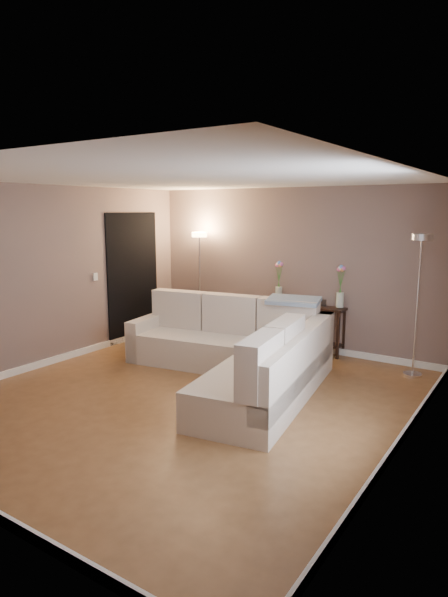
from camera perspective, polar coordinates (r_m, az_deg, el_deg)
The scene contains 21 objects.
floor at distance 6.21m, azimuth -4.15°, elevation -11.20°, with size 5.00×5.50×0.01m, color brown.
ceiling at distance 5.79m, azimuth -4.49°, elevation 13.61°, with size 5.00×5.50×0.01m, color white.
wall_back at distance 8.20m, azimuth 7.58°, elevation 3.40°, with size 5.00×0.02×2.60m, color #77625B.
wall_left at distance 7.64m, azimuth -19.39°, elevation 2.42°, with size 0.02×5.50×2.60m, color #77625B.
wall_right at distance 4.78m, azimuth 20.26°, elevation -1.98°, with size 0.02×5.50×2.60m, color #77625B.
baseboard_back at distance 8.41m, azimuth 7.30°, elevation -5.10°, with size 5.00×0.03×0.10m, color white.
baseboard_left at distance 7.88m, azimuth -18.74°, elevation -6.63°, with size 0.03×5.50×0.10m, color white.
baseboard_right at distance 5.18m, azimuth 19.10°, elevation -15.59°, with size 0.03×5.50×0.10m, color white.
doorway at distance 8.77m, azimuth -10.35°, elevation 2.44°, with size 0.02×1.20×2.20m, color black.
switch_plate at distance 8.17m, azimuth -14.49°, elevation 2.43°, with size 0.02×0.08×0.12m, color white.
sectional_sofa at distance 6.72m, azimuth 1.82°, elevation -6.08°, with size 3.26×2.87×1.01m.
throw_blanket at distance 7.05m, azimuth 7.96°, elevation -0.21°, with size 0.73×0.42×0.05m, color gray.
console_table at distance 8.11m, azimuth 8.97°, elevation -2.96°, with size 1.24×0.34×0.76m.
leaning_mirror at distance 8.10m, azimuth 10.11°, elevation 2.03°, with size 0.88×0.05×0.69m.
table_decor at distance 7.97m, azimuth 9.46°, elevation -0.40°, with size 0.52×0.12×0.12m.
flower_vase_left at distance 8.19m, azimuth 6.29°, elevation 1.69°, with size 0.14×0.11×0.65m.
flower_vase_right at distance 7.77m, azimuth 13.16°, elevation 1.02°, with size 0.14×0.11×0.65m.
floor_lamp_lit at distance 8.83m, azimuth -2.80°, elevation 4.04°, with size 0.31×0.31×1.86m.
floor_lamp_unlit at distance 7.11m, azimuth 21.43°, elevation 2.32°, with size 0.33×0.33×1.94m.
charcoal_rug at distance 8.79m, azimuth -4.28°, elevation -4.66°, with size 1.21×0.91×0.02m, color black.
black_bag at distance 8.76m, azimuth -5.76°, elevation -3.99°, with size 0.34×0.24×0.22m, color black.
Camera 1 is at (3.54, -4.57, 2.25)m, focal length 30.00 mm.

